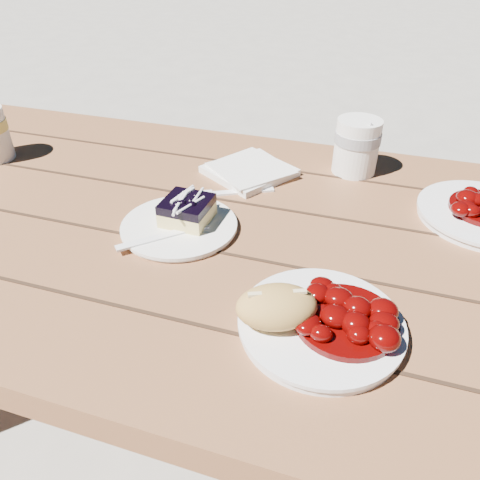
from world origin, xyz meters
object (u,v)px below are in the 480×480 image
(blueberry_cake, at_px, (187,210))
(main_plate, at_px, (320,325))
(coffee_cup, at_px, (357,146))
(bread_roll, at_px, (277,307))
(dessert_plate, at_px, (179,227))
(picnic_table, at_px, (218,293))

(blueberry_cake, bearing_deg, main_plate, -32.28)
(coffee_cup, bearing_deg, blueberry_cake, -129.52)
(bread_roll, height_order, blueberry_cake, bread_roll)
(bread_roll, relative_size, coffee_cup, 0.92)
(bread_roll, bearing_deg, dessert_plate, 139.88)
(dessert_plate, distance_m, blueberry_cake, 0.03)
(picnic_table, height_order, main_plate, main_plate)
(main_plate, bearing_deg, blueberry_cake, 145.86)
(picnic_table, xyz_separation_m, dessert_plate, (-0.05, -0.04, 0.17))
(coffee_cup, bearing_deg, main_plate, -88.42)
(picnic_table, bearing_deg, blueberry_cake, -152.84)
(main_plate, distance_m, dessert_plate, 0.32)
(picnic_table, relative_size, main_plate, 9.59)
(bread_roll, relative_size, dessert_plate, 0.54)
(dessert_plate, height_order, blueberry_cake, blueberry_cake)
(coffee_cup, bearing_deg, dessert_plate, -129.26)
(picnic_table, bearing_deg, coffee_cup, 53.65)
(main_plate, height_order, coffee_cup, coffee_cup)
(main_plate, distance_m, blueberry_cake, 0.32)
(dessert_plate, bearing_deg, main_plate, -30.87)
(blueberry_cake, height_order, coffee_cup, coffee_cup)
(main_plate, height_order, dessert_plate, main_plate)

